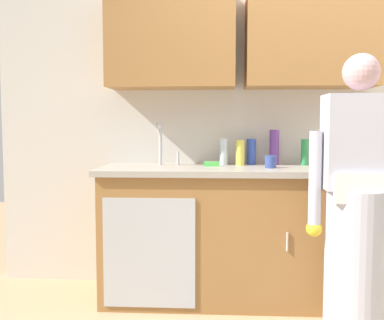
{
  "coord_description": "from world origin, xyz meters",
  "views": [
    {
      "loc": [
        -0.71,
        -2.43,
        1.23
      ],
      "look_at": [
        -0.88,
        0.55,
        1.0
      ],
      "focal_mm": 41.87,
      "sensor_mm": 36.0,
      "label": 1
    }
  ],
  "objects_px": {
    "bottle_water_short": "(274,147)",
    "bottle_dish_liquid": "(224,152)",
    "bottle_cleaner_spray": "(251,152)",
    "cup_by_sink": "(271,162)",
    "bottle_soap": "(240,153)",
    "knife_on_counter": "(331,169)",
    "bottle_water_tall": "(305,152)",
    "sink": "(163,169)",
    "person_at_sink": "(357,223)",
    "sponge": "(212,164)"
  },
  "relations": [
    {
      "from": "bottle_soap",
      "to": "bottle_dish_liquid",
      "type": "height_order",
      "value": "bottle_dish_liquid"
    },
    {
      "from": "sponge",
      "to": "knife_on_counter",
      "type": "bearing_deg",
      "value": -14.06
    },
    {
      "from": "bottle_dish_liquid",
      "to": "bottle_water_tall",
      "type": "bearing_deg",
      "value": 1.3
    },
    {
      "from": "bottle_cleaner_spray",
      "to": "sponge",
      "type": "height_order",
      "value": "bottle_cleaner_spray"
    },
    {
      "from": "cup_by_sink",
      "to": "knife_on_counter",
      "type": "bearing_deg",
      "value": -10.64
    },
    {
      "from": "bottle_water_short",
      "to": "bottle_dish_liquid",
      "type": "bearing_deg",
      "value": -174.3
    },
    {
      "from": "bottle_dish_liquid",
      "to": "cup_by_sink",
      "type": "distance_m",
      "value": 0.39
    },
    {
      "from": "sink",
      "to": "bottle_dish_liquid",
      "type": "relative_size",
      "value": 2.61
    },
    {
      "from": "bottle_dish_liquid",
      "to": "knife_on_counter",
      "type": "relative_size",
      "value": 0.8
    },
    {
      "from": "bottle_cleaner_spray",
      "to": "sponge",
      "type": "xyz_separation_m",
      "value": [
        -0.29,
        -0.15,
        -0.08
      ]
    },
    {
      "from": "bottle_dish_liquid",
      "to": "bottle_cleaner_spray",
      "type": "bearing_deg",
      "value": 15.77
    },
    {
      "from": "bottle_cleaner_spray",
      "to": "cup_by_sink",
      "type": "relative_size",
      "value": 2.24
    },
    {
      "from": "bottle_dish_liquid",
      "to": "knife_on_counter",
      "type": "distance_m",
      "value": 0.77
    },
    {
      "from": "cup_by_sink",
      "to": "knife_on_counter",
      "type": "distance_m",
      "value": 0.4
    },
    {
      "from": "bottle_water_tall",
      "to": "knife_on_counter",
      "type": "distance_m",
      "value": 0.34
    },
    {
      "from": "bottle_water_short",
      "to": "knife_on_counter",
      "type": "bearing_deg",
      "value": -44.57
    },
    {
      "from": "sponge",
      "to": "bottle_dish_liquid",
      "type": "bearing_deg",
      "value": 46.53
    },
    {
      "from": "bottle_water_tall",
      "to": "bottle_cleaner_spray",
      "type": "bearing_deg",
      "value": 173.41
    },
    {
      "from": "person_at_sink",
      "to": "bottle_cleaner_spray",
      "type": "height_order",
      "value": "person_at_sink"
    },
    {
      "from": "sink",
      "to": "person_at_sink",
      "type": "bearing_deg",
      "value": -28.74
    },
    {
      "from": "knife_on_counter",
      "to": "cup_by_sink",
      "type": "bearing_deg",
      "value": -41.07
    },
    {
      "from": "bottle_cleaner_spray",
      "to": "bottle_soap",
      "type": "relative_size",
      "value": 1.04
    },
    {
      "from": "person_at_sink",
      "to": "bottle_water_short",
      "type": "xyz_separation_m",
      "value": [
        -0.36,
        0.83,
        0.38
      ]
    },
    {
      "from": "knife_on_counter",
      "to": "bottle_water_short",
      "type": "bearing_deg",
      "value": -74.99
    },
    {
      "from": "knife_on_counter",
      "to": "person_at_sink",
      "type": "bearing_deg",
      "value": 62.43
    },
    {
      "from": "sink",
      "to": "bottle_soap",
      "type": "relative_size",
      "value": 2.72
    },
    {
      "from": "bottle_water_tall",
      "to": "bottle_dish_liquid",
      "type": "bearing_deg",
      "value": -178.7
    },
    {
      "from": "bottle_dish_liquid",
      "to": "sink",
      "type": "bearing_deg",
      "value": -159.88
    },
    {
      "from": "bottle_dish_liquid",
      "to": "knife_on_counter",
      "type": "height_order",
      "value": "bottle_dish_liquid"
    },
    {
      "from": "bottle_soap",
      "to": "person_at_sink",
      "type": "bearing_deg",
      "value": -51.84
    },
    {
      "from": "person_at_sink",
      "to": "sponge",
      "type": "bearing_deg",
      "value": 139.43
    },
    {
      "from": "bottle_water_tall",
      "to": "bottle_dish_liquid",
      "type": "relative_size",
      "value": 1.0
    },
    {
      "from": "bottle_dish_liquid",
      "to": "sponge",
      "type": "xyz_separation_m",
      "value": [
        -0.09,
        -0.09,
        -0.08
      ]
    },
    {
      "from": "cup_by_sink",
      "to": "knife_on_counter",
      "type": "relative_size",
      "value": 0.36
    },
    {
      "from": "person_at_sink",
      "to": "sink",
      "type": "bearing_deg",
      "value": 151.26
    },
    {
      "from": "person_at_sink",
      "to": "knife_on_counter",
      "type": "relative_size",
      "value": 6.75
    },
    {
      "from": "bottle_dish_liquid",
      "to": "sponge",
      "type": "bearing_deg",
      "value": -133.47
    },
    {
      "from": "sink",
      "to": "bottle_soap",
      "type": "height_order",
      "value": "sink"
    },
    {
      "from": "bottle_soap",
      "to": "bottle_cleaner_spray",
      "type": "bearing_deg",
      "value": 40.9
    },
    {
      "from": "bottle_cleaner_spray",
      "to": "bottle_dish_liquid",
      "type": "xyz_separation_m",
      "value": [
        -0.21,
        -0.06,
        0.0
      ]
    },
    {
      "from": "bottle_soap",
      "to": "bottle_water_short",
      "type": "xyz_separation_m",
      "value": [
        0.25,
        0.05,
        0.04
      ]
    },
    {
      "from": "bottle_water_short",
      "to": "sponge",
      "type": "distance_m",
      "value": 0.49
    },
    {
      "from": "bottle_water_short",
      "to": "cup_by_sink",
      "type": "height_order",
      "value": "bottle_water_short"
    },
    {
      "from": "sink",
      "to": "bottle_water_tall",
      "type": "relative_size",
      "value": 2.62
    },
    {
      "from": "bottle_water_short",
      "to": "cup_by_sink",
      "type": "xyz_separation_m",
      "value": [
        -0.06,
        -0.25,
        -0.09
      ]
    },
    {
      "from": "person_at_sink",
      "to": "bottle_dish_liquid",
      "type": "height_order",
      "value": "person_at_sink"
    },
    {
      "from": "bottle_cleaner_spray",
      "to": "bottle_soap",
      "type": "distance_m",
      "value": 0.11
    },
    {
      "from": "bottle_soap",
      "to": "bottle_dish_liquid",
      "type": "bearing_deg",
      "value": 172.71
    },
    {
      "from": "sink",
      "to": "bottle_water_tall",
      "type": "height_order",
      "value": "sink"
    },
    {
      "from": "bottle_water_short",
      "to": "bottle_dish_liquid",
      "type": "xyz_separation_m",
      "value": [
        -0.37,
        -0.04,
        -0.03
      ]
    }
  ]
}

